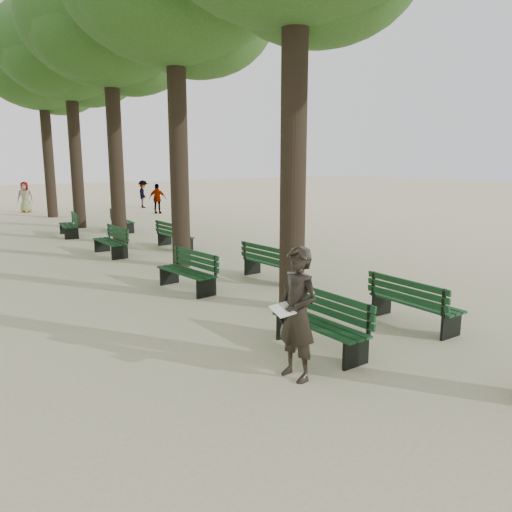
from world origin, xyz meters
TOP-DOWN VIEW (x-y plane):
  - ground at (0.00, 0.00)m, footprint 120.00×120.00m
  - tree_central_3 at (1.50, 13.00)m, footprint 6.00×6.00m
  - tree_central_4 at (1.50, 18.00)m, footprint 6.00×6.00m
  - tree_central_5 at (1.50, 23.00)m, footprint 6.00×6.00m
  - bench_left_0 at (0.37, 0.89)m, footprint 0.60×1.81m
  - bench_left_1 at (0.37, 5.50)m, footprint 0.76×1.85m
  - bench_left_2 at (0.37, 10.76)m, footprint 0.60×1.81m
  - bench_left_3 at (0.37, 15.63)m, footprint 0.81×1.86m
  - bench_right_0 at (2.63, 0.80)m, footprint 0.59×1.81m
  - bench_right_1 at (2.63, 5.20)m, footprint 0.67×1.83m
  - bench_right_2 at (2.63, 10.74)m, footprint 0.63×1.82m
  - bench_right_3 at (2.63, 15.77)m, footprint 0.71×1.84m
  - man_with_map at (-0.58, 0.33)m, footprint 0.66×0.79m
  - pedestrian_d at (0.82, 26.29)m, footprint 0.93×0.69m
  - pedestrian_b at (7.45, 25.01)m, footprint 0.83×1.14m
  - pedestrian_c at (6.76, 21.35)m, footprint 0.97×0.88m

SIDE VIEW (x-z plane):
  - ground at x=0.00m, z-range 0.00..0.00m
  - bench_left_0 at x=0.37m, z-range -0.19..0.73m
  - bench_left_1 at x=0.37m, z-range -0.19..0.73m
  - bench_left_2 at x=0.37m, z-range -0.19..0.73m
  - bench_left_3 at x=0.37m, z-range -0.19..0.73m
  - bench_right_0 at x=2.63m, z-range -0.19..0.73m
  - bench_right_1 at x=2.63m, z-range -0.19..0.73m
  - bench_right_2 at x=2.63m, z-range -0.19..0.73m
  - bench_right_3 at x=2.63m, z-range -0.19..0.73m
  - pedestrian_c at x=6.76m, z-range 0.00..1.67m
  - pedestrian_b at x=7.45m, z-range 0.00..1.71m
  - pedestrian_d at x=0.82m, z-range 0.00..1.76m
  - man_with_map at x=-0.58m, z-range 0.00..1.89m
  - tree_central_3 at x=1.50m, z-range 2.68..12.63m
  - tree_central_4 at x=1.50m, z-range 2.68..12.63m
  - tree_central_5 at x=1.50m, z-range 2.68..12.63m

